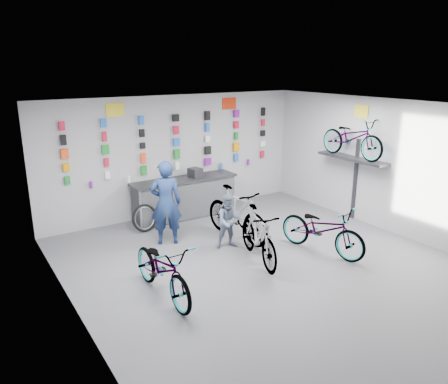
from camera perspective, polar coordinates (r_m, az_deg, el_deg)
floor at (r=8.38m, az=6.51°, el=-10.08°), size 8.00×8.00×0.00m
ceiling at (r=7.54m, az=7.25°, el=10.77°), size 8.00×8.00×0.00m
wall_back at (r=11.11m, az=-6.33°, el=4.77°), size 7.00×0.00×7.00m
wall_left at (r=6.32m, az=-18.64°, el=-5.10°), size 0.00×8.00×8.00m
wall_right at (r=10.35m, az=22.05°, el=2.79°), size 0.00×8.00×8.00m
counter at (r=10.97m, az=-5.09°, el=-0.82°), size 2.70×0.66×1.00m
merch_wall at (r=11.00m, az=-6.18°, el=6.23°), size 5.56×0.08×1.57m
wall_bracket at (r=10.95m, az=16.44°, el=3.82°), size 0.39×1.90×2.00m
sign_left at (r=10.34m, az=-14.07°, el=10.36°), size 0.42×0.02×0.30m
sign_right at (r=11.71m, az=0.68°, el=11.49°), size 0.42×0.02×0.30m
sign_side at (r=10.88m, az=17.49°, el=10.01°), size 0.02×0.40×0.30m
bike_left at (r=7.32m, az=-8.02°, el=-9.90°), size 0.71×1.92×1.00m
bike_center at (r=8.49m, az=4.51°, el=-5.71°), size 0.95×1.85×1.07m
bike_right at (r=9.10m, az=12.72°, el=-4.74°), size 1.11×2.03×1.01m
bike_service at (r=9.53m, az=1.67°, el=-2.84°), size 0.78×1.99×1.16m
bike_wall at (r=10.78m, az=16.42°, el=6.83°), size 0.63×1.80×0.95m
clerk at (r=9.27m, az=-7.60°, el=-1.40°), size 0.78×0.66×1.82m
customer at (r=9.09m, az=0.72°, el=-3.82°), size 0.68×0.60×1.16m
spare_wheel at (r=10.21m, az=-10.33°, el=-3.36°), size 0.68×0.31×0.65m
register at (r=10.95m, az=-3.78°, el=2.56°), size 0.33×0.35×0.22m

